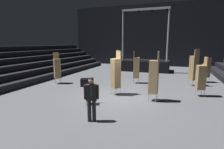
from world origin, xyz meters
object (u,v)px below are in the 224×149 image
at_px(equipment_road_case, 87,82).
at_px(chair_stack_mid_centre, 116,73).
at_px(chair_stack_front_left, 194,68).
at_px(chair_stack_mid_left, 57,68).
at_px(chair_stack_mid_right, 201,77).
at_px(chair_stack_rear_right, 154,77).
at_px(chair_stack_rear_left, 206,70).
at_px(loose_chair_near_man, 90,93).
at_px(stage_riser, 145,64).
at_px(man_with_tie, 91,97).
at_px(chair_stack_front_right, 136,67).

bearing_deg(equipment_road_case, chair_stack_mid_centre, -26.96).
height_order(chair_stack_front_left, equipment_road_case, chair_stack_front_left).
bearing_deg(chair_stack_mid_left, equipment_road_case, 132.20).
height_order(chair_stack_mid_right, chair_stack_rear_right, chair_stack_rear_right).
bearing_deg(chair_stack_mid_centre, chair_stack_rear_left, -99.06).
bearing_deg(chair_stack_rear_left, loose_chair_near_man, -171.39).
xyz_separation_m(chair_stack_front_left, chair_stack_mid_left, (-9.41, -2.63, -0.13)).
bearing_deg(chair_stack_front_left, equipment_road_case, 161.37).
bearing_deg(chair_stack_mid_centre, chair_stack_rear_right, -154.99).
distance_m(stage_riser, man_with_tie, 13.48).
relative_size(man_with_tie, chair_stack_mid_centre, 0.67).
relative_size(chair_stack_front_right, chair_stack_mid_left, 1.04).
distance_m(chair_stack_rear_left, chair_stack_rear_right, 6.69).
height_order(chair_stack_mid_left, chair_stack_mid_centre, chair_stack_mid_centre).
height_order(chair_stack_front_left, chair_stack_mid_left, chair_stack_front_left).
height_order(stage_riser, man_with_tie, stage_riser).
bearing_deg(chair_stack_mid_left, chair_stack_mid_centre, 117.54).
xyz_separation_m(chair_stack_rear_right, loose_chair_near_man, (-2.85, -1.50, -0.75)).
distance_m(chair_stack_front_left, loose_chair_near_man, 7.79).
height_order(chair_stack_front_right, chair_stack_mid_centre, chair_stack_mid_centre).
bearing_deg(chair_stack_front_left, chair_stack_mid_centre, -177.81).
bearing_deg(chair_stack_front_left, man_with_tie, -157.80).
xyz_separation_m(man_with_tie, loose_chair_near_man, (-0.94, 1.78, -0.44)).
bearing_deg(chair_stack_rear_right, chair_stack_front_left, -24.46).
bearing_deg(loose_chair_near_man, chair_stack_mid_left, -58.34).
relative_size(chair_stack_front_left, chair_stack_mid_centre, 1.00).
distance_m(chair_stack_mid_left, equipment_road_case, 2.60).
height_order(man_with_tie, chair_stack_front_left, chair_stack_front_left).
relative_size(man_with_tie, chair_stack_front_left, 0.67).
bearing_deg(chair_stack_mid_right, chair_stack_rear_right, 111.23).
bearing_deg(chair_stack_front_right, loose_chair_near_man, -23.03).
distance_m(chair_stack_front_left, chair_stack_rear_left, 1.83).
distance_m(chair_stack_mid_centre, chair_stack_rear_right, 2.23).
relative_size(chair_stack_front_right, chair_stack_mid_centre, 0.93).
bearing_deg(equipment_road_case, chair_stack_mid_right, -0.11).
bearing_deg(stage_riser, chair_stack_mid_centre, -90.92).
bearing_deg(chair_stack_rear_left, equipment_road_case, 165.64).
relative_size(chair_stack_rear_right, equipment_road_case, 2.84).
relative_size(chair_stack_mid_centre, equipment_road_case, 2.84).
height_order(man_with_tie, chair_stack_mid_left, chair_stack_mid_left).
xyz_separation_m(chair_stack_mid_left, chair_stack_mid_right, (9.56, -0.00, -0.04)).
height_order(chair_stack_front_left, loose_chair_near_man, chair_stack_front_left).
xyz_separation_m(chair_stack_front_left, chair_stack_mid_centre, (-4.43, -3.91, 0.00)).
distance_m(man_with_tie, chair_stack_rear_left, 10.48).
xyz_separation_m(stage_riser, chair_stack_rear_left, (5.29, -4.36, 0.25)).
relative_size(chair_stack_front_right, chair_stack_rear_left, 1.27).
xyz_separation_m(man_with_tie, chair_stack_rear_right, (1.91, 3.29, 0.30)).
bearing_deg(loose_chair_near_man, chair_stack_mid_centre, -130.60).
relative_size(stage_riser, chair_stack_front_left, 2.48).
bearing_deg(chair_stack_mid_left, chair_stack_rear_right, 118.51).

